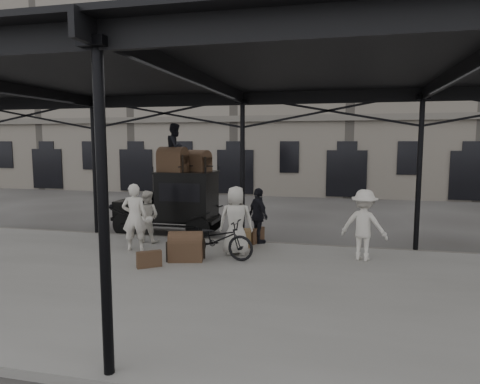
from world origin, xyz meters
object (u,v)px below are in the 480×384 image
(steamer_trunk_platform, at_px, (186,248))
(porter_left, at_px, (134,217))
(taxi, at_px, (178,200))
(steamer_trunk_roof_near, at_px, (173,161))
(bicycle, at_px, (217,239))
(porter_official, at_px, (258,216))

(steamer_trunk_platform, bearing_deg, porter_left, 145.68)
(taxi, height_order, steamer_trunk_roof_near, steamer_trunk_roof_near)
(porter_left, distance_m, steamer_trunk_roof_near, 2.97)
(porter_left, bearing_deg, taxi, -109.50)
(porter_left, relative_size, steamer_trunk_platform, 2.18)
(bicycle, xyz_separation_m, steamer_trunk_platform, (-0.73, -0.34, -0.20))
(taxi, relative_size, steamer_trunk_platform, 4.23)
(taxi, distance_m, porter_left, 2.85)
(porter_official, xyz_separation_m, steamer_trunk_platform, (-1.44, -2.30, -0.51))
(porter_left, bearing_deg, porter_official, -168.28)
(taxi, bearing_deg, porter_left, -93.75)
(bicycle, relative_size, steamer_trunk_roof_near, 2.09)
(taxi, xyz_separation_m, porter_official, (3.00, -1.19, -0.22))
(taxi, distance_m, steamer_trunk_roof_near, 1.35)
(porter_official, bearing_deg, steamer_trunk_platform, 107.92)
(taxi, xyz_separation_m, bicycle, (2.29, -3.14, -0.54))
(taxi, distance_m, bicycle, 3.93)
(taxi, height_order, porter_official, taxi)
(porter_left, relative_size, steamer_trunk_roof_near, 2.00)
(bicycle, bearing_deg, steamer_trunk_roof_near, 45.36)
(steamer_trunk_roof_near, bearing_deg, taxi, 82.77)
(steamer_trunk_roof_near, distance_m, steamer_trunk_platform, 4.17)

